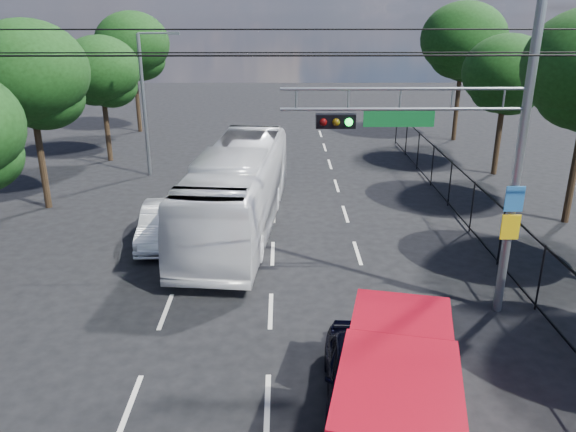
{
  "coord_description": "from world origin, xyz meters",
  "views": [
    {
      "loc": [
        0.34,
        -6.1,
        8.13
      ],
      "look_at": [
        0.5,
        8.25,
        2.8
      ],
      "focal_mm": 35.0,
      "sensor_mm": 36.0,
      "label": 1
    }
  ],
  "objects_px": {
    "navy_hatchback": "(359,375)",
    "white_bus": "(238,189)",
    "signal_mast": "(476,129)",
    "red_pickup": "(397,389)",
    "white_van": "(163,224)"
  },
  "relations": [
    {
      "from": "navy_hatchback",
      "to": "white_bus",
      "type": "bearing_deg",
      "value": 111.81
    },
    {
      "from": "navy_hatchback",
      "to": "signal_mast",
      "type": "bearing_deg",
      "value": 53.39
    },
    {
      "from": "red_pickup",
      "to": "signal_mast",
      "type": "bearing_deg",
      "value": 61.76
    },
    {
      "from": "navy_hatchback",
      "to": "white_van",
      "type": "bearing_deg",
      "value": 127.41
    },
    {
      "from": "white_van",
      "to": "navy_hatchback",
      "type": "bearing_deg",
      "value": -59.41
    },
    {
      "from": "signal_mast",
      "to": "white_van",
      "type": "bearing_deg",
      "value": 150.98
    },
    {
      "from": "signal_mast",
      "to": "white_bus",
      "type": "distance_m",
      "value": 9.93
    },
    {
      "from": "white_bus",
      "to": "white_van",
      "type": "relative_size",
      "value": 2.72
    },
    {
      "from": "white_bus",
      "to": "white_van",
      "type": "height_order",
      "value": "white_bus"
    },
    {
      "from": "red_pickup",
      "to": "white_bus",
      "type": "bearing_deg",
      "value": 108.92
    },
    {
      "from": "signal_mast",
      "to": "white_bus",
      "type": "bearing_deg",
      "value": 136.03
    },
    {
      "from": "navy_hatchback",
      "to": "white_van",
      "type": "relative_size",
      "value": 0.88
    },
    {
      "from": "navy_hatchback",
      "to": "white_bus",
      "type": "height_order",
      "value": "white_bus"
    },
    {
      "from": "navy_hatchback",
      "to": "white_van",
      "type": "height_order",
      "value": "white_van"
    },
    {
      "from": "signal_mast",
      "to": "white_bus",
      "type": "relative_size",
      "value": 0.82
    }
  ]
}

